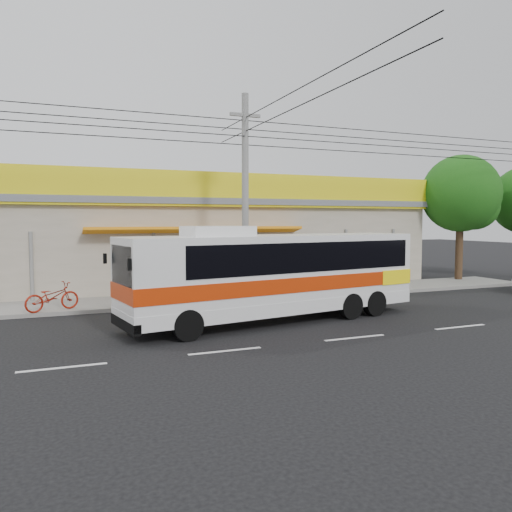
# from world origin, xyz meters

# --- Properties ---
(ground) EXTENTS (120.00, 120.00, 0.00)m
(ground) POSITION_xyz_m (0.00, 0.00, 0.00)
(ground) COLOR black
(ground) RESTS_ON ground
(sidewalk) EXTENTS (30.00, 3.20, 0.15)m
(sidewalk) POSITION_xyz_m (0.00, 6.00, 0.07)
(sidewalk) COLOR slate
(sidewalk) RESTS_ON ground
(lane_markings) EXTENTS (50.00, 0.12, 0.01)m
(lane_markings) POSITION_xyz_m (0.00, -2.50, 0.00)
(lane_markings) COLOR silver
(lane_markings) RESTS_ON ground
(storefront_building) EXTENTS (22.60, 9.20, 5.70)m
(storefront_building) POSITION_xyz_m (-0.01, 11.54, 2.30)
(storefront_building) COLOR gray
(storefront_building) RESTS_ON ground
(coach_bus) EXTENTS (10.83, 3.94, 3.27)m
(coach_bus) POSITION_xyz_m (-0.98, 0.58, 1.75)
(coach_bus) COLOR silver
(coach_bus) RESTS_ON ground
(motorbike_red) EXTENTS (2.08, 1.40, 1.03)m
(motorbike_red) POSITION_xyz_m (-8.24, 4.70, 0.67)
(motorbike_red) COLOR maroon
(motorbike_red) RESTS_ON sidewalk
(utility_pole) EXTENTS (34.00, 14.00, 8.51)m
(utility_pole) POSITION_xyz_m (-0.89, 4.20, 7.02)
(utility_pole) COLOR slate
(utility_pole) RESTS_ON ground
(tree_far) EXTENTS (4.29, 4.29, 7.11)m
(tree_far) POSITION_xyz_m (13.17, 6.84, 4.81)
(tree_far) COLOR #362615
(tree_far) RESTS_ON ground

